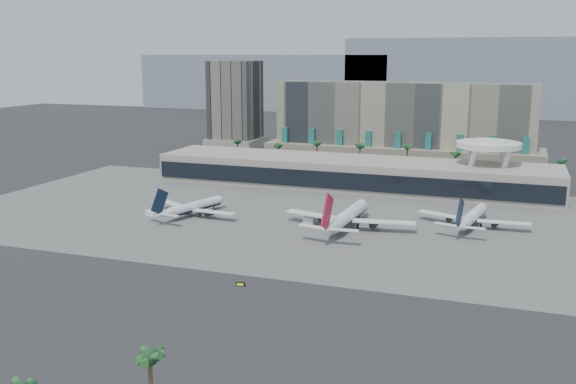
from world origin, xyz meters
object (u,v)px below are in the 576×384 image
(airliner_left, at_px, (193,207))
(service_vehicle_a, at_px, (152,213))
(airliner_centre, at_px, (347,217))
(airliner_right, at_px, (472,217))
(taxiway_sign, at_px, (240,284))
(service_vehicle_b, at_px, (310,220))

(airliner_left, distance_m, service_vehicle_a, 14.72)
(airliner_centre, distance_m, airliner_right, 41.53)
(service_vehicle_a, bearing_deg, taxiway_sign, -30.81)
(airliner_left, xyz_separation_m, taxiway_sign, (44.26, -58.91, -2.67))
(airliner_centre, relative_size, service_vehicle_b, 11.55)
(airliner_centre, xyz_separation_m, service_vehicle_a, (-69.32, -6.79, -3.03))
(airliner_centre, height_order, taxiway_sign, airliner_centre)
(airliner_left, bearing_deg, service_vehicle_b, 21.94)
(airliner_right, height_order, service_vehicle_a, airliner_right)
(service_vehicle_a, bearing_deg, service_vehicle_b, 21.23)
(airliner_centre, height_order, airliner_right, airliner_centre)
(airliner_right, distance_m, taxiway_sign, 91.12)
(airliner_centre, bearing_deg, service_vehicle_b, 174.11)
(service_vehicle_b, relative_size, taxiway_sign, 1.73)
(service_vehicle_a, height_order, service_vehicle_b, service_vehicle_b)
(service_vehicle_b, height_order, taxiway_sign, service_vehicle_b)
(airliner_right, distance_m, service_vehicle_a, 110.13)
(airliner_left, distance_m, service_vehicle_b, 42.47)
(service_vehicle_b, distance_m, taxiway_sign, 62.80)
(service_vehicle_a, xyz_separation_m, service_vehicle_b, (55.86, 9.00, 0.03))
(service_vehicle_b, bearing_deg, airliner_centre, 6.30)
(airliner_left, xyz_separation_m, service_vehicle_b, (42.24, 3.86, -2.16))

